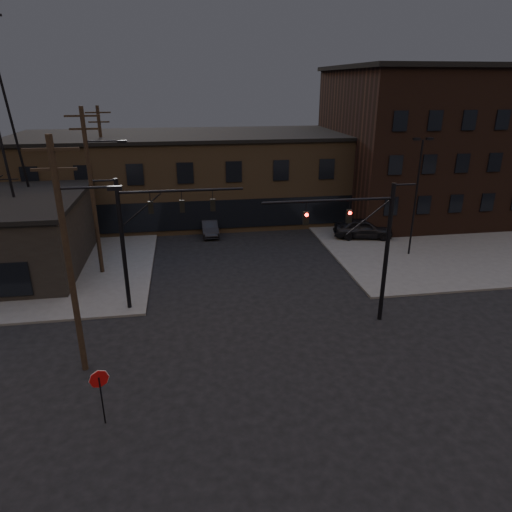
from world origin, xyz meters
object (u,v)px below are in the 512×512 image
Objects in this scene: traffic_signal_far at (144,230)px; stop_sign at (100,385)px; parked_car_lot_a at (363,228)px; parked_car_lot_b at (435,210)px; car_crossing at (210,228)px; traffic_signal_near at (368,240)px.

traffic_signal_far is 10.55m from stop_sign.
stop_sign is 0.49× the size of parked_car_lot_a.
traffic_signal_far is 32.09m from parked_car_lot_b.
car_crossing is at bearing 76.49° from stop_sign.
stop_sign is 0.62× the size of car_crossing.
traffic_signal_near is 1.00× the size of traffic_signal_far.
parked_car_lot_b is (27.49, 15.99, -4.27)m from traffic_signal_far.
stop_sign is at bearing 131.43° from parked_car_lot_b.
traffic_signal_far is at bearing 119.54° from parked_car_lot_b.
parked_car_lot_a is at bearing 47.26° from stop_sign.
parked_car_lot_a is 1.23× the size of parked_car_lot_b.
traffic_signal_near is 1.59× the size of parked_car_lot_a.
traffic_signal_near is at bearing -16.17° from traffic_signal_far.
stop_sign is 24.48m from car_crossing.
parked_car_lot_a is (18.86, 20.41, -0.84)m from stop_sign.
stop_sign is (-1.28, -9.99, -3.17)m from traffic_signal_far.
car_crossing is (-23.06, -2.21, -0.08)m from parked_car_lot_b.
parked_car_lot_b reaches higher than car_crossing.
traffic_signal_far is 15.12m from car_crossing.
parked_car_lot_a is 11.38m from parked_car_lot_b.
traffic_signal_near is 15.47m from parked_car_lot_a.
traffic_signal_far is at bearing -108.66° from car_crossing.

